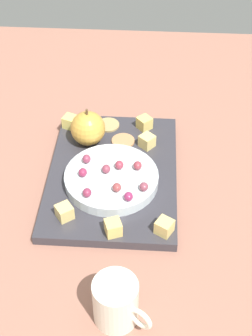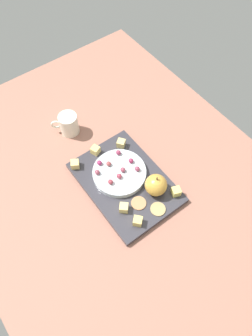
{
  "view_description": "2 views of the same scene",
  "coord_description": "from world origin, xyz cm",
  "px_view_note": "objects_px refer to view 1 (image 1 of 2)",
  "views": [
    {
      "loc": [
        66.57,
        5.73,
        72.66
      ],
      "look_at": [
        -1.8,
        1.32,
        8.72
      ],
      "focal_mm": 51.51,
      "sensor_mm": 36.0,
      "label": 1
    },
    {
      "loc": [
        -44.72,
        29.09,
        99.09
      ],
      "look_at": [
        -0.95,
        -3.51,
        9.85
      ],
      "focal_mm": 33.48,
      "sensor_mm": 36.0,
      "label": 2
    }
  ],
  "objects_px": {
    "apple_whole": "(88,128)",
    "grape_0": "(87,193)",
    "grape_7": "(138,166)",
    "grape_8": "(117,187)",
    "cheese_cube_1": "(64,212)",
    "grape_3": "(83,172)",
    "cracker_0": "(108,125)",
    "cheese_cube_4": "(111,227)",
    "grape_4": "(128,196)",
    "platter": "(113,174)",
    "grape_6": "(87,159)",
    "cup": "(116,302)",
    "serving_dish": "(111,180)",
    "cracker_1": "(122,141)",
    "cheese_cube_0": "(147,141)",
    "grape_2": "(144,187)",
    "cheese_cube_5": "(70,122)",
    "cheese_cube_2": "(164,227)",
    "cheese_cube_3": "(144,123)",
    "grape_5": "(106,169)",
    "grape_1": "(121,165)"
  },
  "relations": [
    {
      "from": "cheese_cube_1",
      "to": "grape_5",
      "type": "relative_size",
      "value": 1.49
    },
    {
      "from": "platter",
      "to": "cheese_cube_5",
      "type": "xyz_separation_m",
      "value": [
        -0.14,
        -0.11,
        0.02
      ]
    },
    {
      "from": "grape_0",
      "to": "grape_5",
      "type": "distance_m",
      "value": 0.07
    },
    {
      "from": "cup",
      "to": "serving_dish",
      "type": "bearing_deg",
      "value": -173.38
    },
    {
      "from": "cheese_cube_2",
      "to": "cheese_cube_4",
      "type": "xyz_separation_m",
      "value": [
        0.01,
        -0.09,
        0.0
      ]
    },
    {
      "from": "grape_0",
      "to": "cracker_0",
      "type": "bearing_deg",
      "value": 176.07
    },
    {
      "from": "grape_4",
      "to": "grape_8",
      "type": "height_order",
      "value": "same"
    },
    {
      "from": "grape_0",
      "to": "cheese_cube_0",
      "type": "bearing_deg",
      "value": 148.83
    },
    {
      "from": "cheese_cube_4",
      "to": "grape_4",
      "type": "height_order",
      "value": "grape_4"
    },
    {
      "from": "cheese_cube_2",
      "to": "cheese_cube_5",
      "type": "distance_m",
      "value": 0.36
    },
    {
      "from": "cup",
      "to": "grape_7",
      "type": "bearing_deg",
      "value": 176.52
    },
    {
      "from": "serving_dish",
      "to": "cracker_1",
      "type": "distance_m",
      "value": 0.13
    },
    {
      "from": "grape_6",
      "to": "grape_8",
      "type": "xyz_separation_m",
      "value": [
        0.07,
        0.07,
        -0.0
      ]
    },
    {
      "from": "apple_whole",
      "to": "cheese_cube_0",
      "type": "bearing_deg",
      "value": 87.12
    },
    {
      "from": "serving_dish",
      "to": "cup",
      "type": "xyz_separation_m",
      "value": [
        0.27,
        0.03,
        0.01
      ]
    },
    {
      "from": "platter",
      "to": "serving_dish",
      "type": "height_order",
      "value": "serving_dish"
    },
    {
      "from": "grape_7",
      "to": "platter",
      "type": "bearing_deg",
      "value": -105.24
    },
    {
      "from": "cheese_cube_4",
      "to": "cheese_cube_1",
      "type": "bearing_deg",
      "value": -109.51
    },
    {
      "from": "apple_whole",
      "to": "grape_8",
      "type": "xyz_separation_m",
      "value": [
        0.16,
        0.07,
        -0.01
      ]
    },
    {
      "from": "grape_0",
      "to": "grape_5",
      "type": "height_order",
      "value": "same"
    },
    {
      "from": "cheese_cube_5",
      "to": "grape_6",
      "type": "relative_size",
      "value": 1.49
    },
    {
      "from": "cheese_cube_4",
      "to": "cracker_1",
      "type": "height_order",
      "value": "cheese_cube_4"
    },
    {
      "from": "cheese_cube_5",
      "to": "grape_4",
      "type": "distance_m",
      "value": 0.27
    },
    {
      "from": "grape_2",
      "to": "cheese_cube_5",
      "type": "bearing_deg",
      "value": -140.53
    },
    {
      "from": "cheese_cube_3",
      "to": "cracker_0",
      "type": "bearing_deg",
      "value": -92.1
    },
    {
      "from": "cracker_0",
      "to": "grape_3",
      "type": "height_order",
      "value": "grape_3"
    },
    {
      "from": "platter",
      "to": "cracker_1",
      "type": "relative_size",
      "value": 7.24
    },
    {
      "from": "grape_1",
      "to": "cheese_cube_3",
      "type": "bearing_deg",
      "value": 165.46
    },
    {
      "from": "grape_2",
      "to": "grape_8",
      "type": "height_order",
      "value": "same"
    },
    {
      "from": "cup",
      "to": "cheese_cube_4",
      "type": "bearing_deg",
      "value": -171.78
    },
    {
      "from": "cheese_cube_3",
      "to": "cup",
      "type": "xyz_separation_m",
      "value": [
        0.45,
        -0.03,
        0.01
      ]
    },
    {
      "from": "platter",
      "to": "grape_6",
      "type": "bearing_deg",
      "value": -89.15
    },
    {
      "from": "serving_dish",
      "to": "grape_5",
      "type": "bearing_deg",
      "value": -136.76
    },
    {
      "from": "grape_8",
      "to": "grape_0",
      "type": "bearing_deg",
      "value": -72.02
    },
    {
      "from": "grape_1",
      "to": "cup",
      "type": "height_order",
      "value": "cup"
    },
    {
      "from": "cracker_1",
      "to": "grape_0",
      "type": "relative_size",
      "value": 2.71
    },
    {
      "from": "serving_dish",
      "to": "cheese_cube_0",
      "type": "xyz_separation_m",
      "value": [
        -0.12,
        0.07,
        0.0
      ]
    },
    {
      "from": "cheese_cube_2",
      "to": "cheese_cube_4",
      "type": "relative_size",
      "value": 1.0
    },
    {
      "from": "cheese_cube_0",
      "to": "cheese_cube_4",
      "type": "xyz_separation_m",
      "value": [
        0.24,
        -0.06,
        0.0
      ]
    },
    {
      "from": "grape_7",
      "to": "grape_8",
      "type": "bearing_deg",
      "value": -30.15
    },
    {
      "from": "cheese_cube_0",
      "to": "grape_1",
      "type": "relative_size",
      "value": 1.49
    },
    {
      "from": "cheese_cube_4",
      "to": "cup",
      "type": "xyz_separation_m",
      "value": [
        0.15,
        0.02,
        0.01
      ]
    },
    {
      "from": "cheese_cube_1",
      "to": "grape_7",
      "type": "relative_size",
      "value": 1.49
    },
    {
      "from": "cheese_cube_0",
      "to": "grape_2",
      "type": "height_order",
      "value": "grape_2"
    },
    {
      "from": "cheese_cube_2",
      "to": "grape_4",
      "type": "distance_m",
      "value": 0.09
    },
    {
      "from": "platter",
      "to": "grape_7",
      "type": "distance_m",
      "value": 0.06
    },
    {
      "from": "cheese_cube_1",
      "to": "cracker_0",
      "type": "height_order",
      "value": "cheese_cube_1"
    },
    {
      "from": "cheese_cube_1",
      "to": "grape_3",
      "type": "distance_m",
      "value": 0.09
    },
    {
      "from": "apple_whole",
      "to": "grape_0",
      "type": "bearing_deg",
      "value": 6.36
    },
    {
      "from": "apple_whole",
      "to": "grape_6",
      "type": "bearing_deg",
      "value": 5.02
    }
  ]
}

